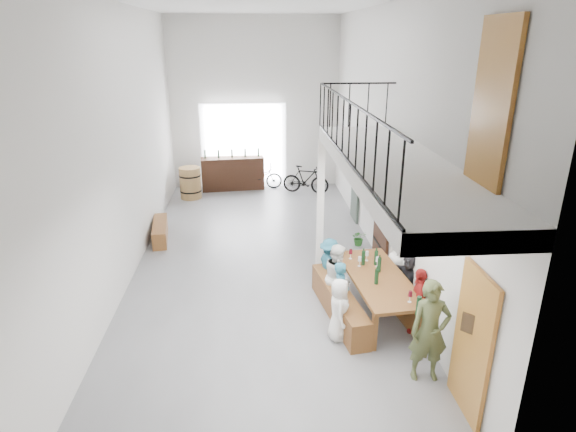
{
  "coord_description": "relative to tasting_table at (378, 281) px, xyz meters",
  "views": [
    {
      "loc": [
        -0.11,
        -10.02,
        4.83
      ],
      "look_at": [
        0.61,
        -0.5,
        1.27
      ],
      "focal_mm": 30.0,
      "sensor_mm": 36.0,
      "label": 1
    }
  ],
  "objects": [
    {
      "name": "tableware",
      "position": [
        -0.05,
        0.25,
        0.23
      ],
      "size": [
        0.71,
        1.75,
        0.35
      ],
      "color": "black",
      "rests_on": "tasting_table"
    },
    {
      "name": "gateway_portal",
      "position": [
        -2.49,
        8.39,
        0.69
      ],
      "size": [
        2.8,
        0.08,
        2.8
      ],
      "primitive_type": "cube",
      "color": "white",
      "rests_on": "ground"
    },
    {
      "name": "bicycle_far",
      "position": [
        -0.49,
        7.46,
        -0.25
      ],
      "size": [
        1.59,
        0.89,
        0.92
      ],
      "primitive_type": "imported",
      "rotation": [
        0.0,
        0.0,
        1.25
      ],
      "color": "black",
      "rests_on": "ground"
    },
    {
      "name": "guest_left_a",
      "position": [
        -0.83,
        -0.67,
        -0.15
      ],
      "size": [
        0.42,
        0.58,
        1.11
      ],
      "primitive_type": "imported",
      "rotation": [
        0.0,
        0.0,
        1.45
      ],
      "color": "white",
      "rests_on": "ground"
    },
    {
      "name": "tasting_table",
      "position": [
        0.0,
        0.0,
        0.0
      ],
      "size": [
        1.19,
        2.44,
        0.79
      ],
      "rotation": [
        0.0,
        0.0,
        0.1
      ],
      "color": "brown",
      "rests_on": "ground"
    },
    {
      "name": "guest_right_a",
      "position": [
        0.57,
        -0.55,
        -0.1
      ],
      "size": [
        0.53,
        0.77,
        1.21
      ],
      "primitive_type": "imported",
      "rotation": [
        0.0,
        0.0,
        -1.94
      ],
      "color": "#A91E1C",
      "rests_on": "ground"
    },
    {
      "name": "serving_counter",
      "position": [
        -2.88,
        8.1,
        -0.16
      ],
      "size": [
        2.11,
        0.78,
        1.09
      ],
      "primitive_type": "cube",
      "rotation": [
        0.0,
        0.0,
        0.1
      ],
      "color": "#371E12",
      "rests_on": "ground"
    },
    {
      "name": "room_walls",
      "position": [
        -2.09,
        2.45,
        2.85
      ],
      "size": [
        12.0,
        12.0,
        12.0
      ],
      "color": "silver",
      "rests_on": "ground"
    },
    {
      "name": "bicycle_near",
      "position": [
        -2.03,
        8.05,
        -0.29
      ],
      "size": [
        1.59,
        0.59,
        0.83
      ],
      "primitive_type": "imported",
      "rotation": [
        0.0,
        0.0,
        1.6
      ],
      "color": "black",
      "rests_on": "ground"
    },
    {
      "name": "bench_inner",
      "position": [
        -0.7,
        -0.0,
        -0.44
      ],
      "size": [
        0.72,
        2.33,
        0.53
      ],
      "primitive_type": "cube",
      "rotation": [
        0.0,
        0.0,
        0.15
      ],
      "color": "brown",
      "rests_on": "ground"
    },
    {
      "name": "host_standing",
      "position": [
        0.31,
        -1.76,
        0.1
      ],
      "size": [
        0.61,
        0.42,
        1.61
      ],
      "primitive_type": "imported",
      "rotation": [
        0.0,
        0.0,
        -0.05
      ],
      "color": "#4D5731",
      "rests_on": "ground"
    },
    {
      "name": "side_bench",
      "position": [
        -4.59,
        3.92,
        -0.49
      ],
      "size": [
        0.54,
        1.55,
        0.43
      ],
      "primitive_type": "cube",
      "rotation": [
        0.0,
        0.0,
        0.14
      ],
      "color": "brown",
      "rests_on": "ground"
    },
    {
      "name": "counter_bottles",
      "position": [
        -2.88,
        8.12,
        0.52
      ],
      "size": [
        1.81,
        0.22,
        0.28
      ],
      "color": "black",
      "rests_on": "serving_counter"
    },
    {
      "name": "oak_barrel",
      "position": [
        -4.19,
        7.23,
        -0.21
      ],
      "size": [
        0.68,
        0.68,
        1.0
      ],
      "color": "#9B7644",
      "rests_on": "ground"
    },
    {
      "name": "balcony",
      "position": [
        -0.11,
        -0.67,
        2.26
      ],
      "size": [
        1.52,
        5.62,
        4.0
      ],
      "color": "white",
      "rests_on": "ground"
    },
    {
      "name": "bench_wall",
      "position": [
        0.48,
        0.1,
        -0.46
      ],
      "size": [
        0.62,
        2.2,
        0.5
      ],
      "primitive_type": "cube",
      "rotation": [
        0.0,
        0.0,
        0.16
      ],
      "color": "brown",
      "rests_on": "ground"
    },
    {
      "name": "guest_left_b",
      "position": [
        -0.7,
        -0.15,
        -0.12
      ],
      "size": [
        0.33,
        0.46,
        1.17
      ],
      "primitive_type": "imported",
      "rotation": [
        0.0,
        0.0,
        1.44
      ],
      "color": "#25667D",
      "rests_on": "ground"
    },
    {
      "name": "guest_left_c",
      "position": [
        -0.68,
        0.35,
        -0.07
      ],
      "size": [
        0.56,
        0.68,
        1.28
      ],
      "primitive_type": "imported",
      "rotation": [
        0.0,
        0.0,
        1.43
      ],
      "color": "white",
      "rests_on": "ground"
    },
    {
      "name": "floor",
      "position": [
        -2.09,
        2.45,
        -0.71
      ],
      "size": [
        12.0,
        12.0,
        0.0
      ],
      "primitive_type": "plane",
      "color": "slate",
      "rests_on": "ground"
    },
    {
      "name": "guest_left_d",
      "position": [
        -0.73,
        0.98,
        -0.14
      ],
      "size": [
        0.58,
        0.8,
        1.12
      ],
      "primitive_type": "imported",
      "rotation": [
        0.0,
        0.0,
        1.81
      ],
      "color": "#25667D",
      "rests_on": "ground"
    },
    {
      "name": "guest_right_b",
      "position": [
        0.64,
        0.16,
        -0.1
      ],
      "size": [
        0.8,
        1.18,
        1.22
      ],
      "primitive_type": "imported",
      "rotation": [
        0.0,
        0.0,
        -1.14
      ],
      "color": "black",
      "rests_on": "ground"
    },
    {
      "name": "guest_right_c",
      "position": [
        0.6,
        0.78,
        -0.1
      ],
      "size": [
        0.55,
        0.69,
        1.21
      ],
      "primitive_type": "imported",
      "rotation": [
        0.0,
        0.0,
        -1.25
      ],
      "color": "white",
      "rests_on": "ground"
    },
    {
      "name": "potted_plant",
      "position": [
        0.36,
        3.15,
        -0.51
      ],
      "size": [
        0.38,
        0.33,
        0.39
      ],
      "primitive_type": "imported",
      "rotation": [
        0.0,
        0.0,
        -0.08
      ],
      "color": "#165419",
      "rests_on": "ground"
    },
    {
      "name": "right_wall_decor",
      "position": [
        0.61,
        0.59,
        1.04
      ],
      "size": [
        0.07,
        8.28,
        5.07
      ],
      "color": "#AC6F29",
      "rests_on": "ground"
    }
  ]
}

